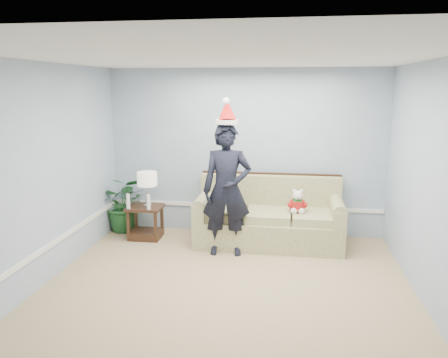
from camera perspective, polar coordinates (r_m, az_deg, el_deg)
room_shell at (r=4.69m, az=-0.25°, el=-1.01°), size 4.54×5.04×2.74m
wainscot_trim at (r=6.31m, az=-9.28°, el=-6.24°), size 4.49×4.99×0.06m
sofa at (r=6.87m, az=5.87°, el=-5.31°), size 2.23×0.96×1.05m
side_table at (r=7.19m, az=-10.20°, el=-6.01°), size 0.56×0.47×0.53m
table_lamp at (r=6.98m, az=-10.00°, el=-0.18°), size 0.31×0.31×0.56m
candle_pair at (r=6.93m, az=-11.13°, el=-2.99°), size 0.39×0.06×0.24m
houseplant at (r=7.56m, az=-12.73°, el=-3.08°), size 0.90×0.80×0.96m
man at (r=6.24m, az=0.37°, el=-1.46°), size 0.74×0.53×1.91m
santa_hat at (r=6.10m, az=0.41°, el=8.69°), size 0.37×0.40×0.37m
teddy_bear at (r=6.65m, az=9.55°, el=-3.23°), size 0.24×0.26×0.36m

